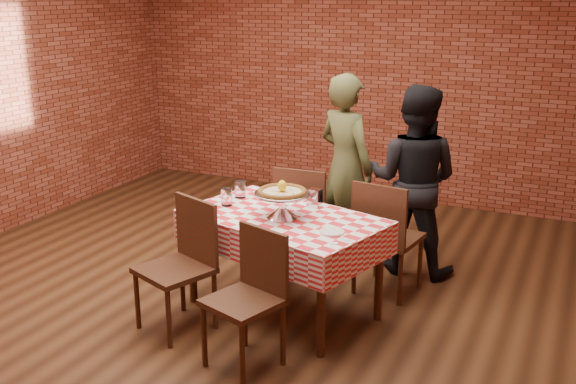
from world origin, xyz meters
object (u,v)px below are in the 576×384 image
object	(u,v)px
table	(283,264)
water_glass_left	(227,197)
chair_near_right	(243,302)
diner_black	(413,181)
chair_near_left	(174,268)
chair_far_left	(307,216)
diner_olive	(346,166)
condiment_caddy	(315,198)
pizza	(282,192)
water_glass_right	(240,189)
pizza_stand	(282,205)
chair_far_right	(389,236)

from	to	relation	value
table	water_glass_left	size ratio (longest dim) A/B	10.59
chair_near_right	diner_black	distance (m)	2.08
chair_near_left	chair_far_left	bearing A→B (deg)	94.89
chair_near_left	diner_olive	distance (m)	1.97
water_glass_left	chair_far_left	world-z (taller)	chair_far_left
table	diner_olive	xyz separation A→B (m)	(0.02, 1.27, 0.45)
water_glass_left	diner_black	bearing A→B (deg)	43.96
water_glass_left	condiment_caddy	bearing A→B (deg)	22.61
table	pizza	xyz separation A→B (m)	(0.01, -0.03, 0.57)
chair_near_right	diner_olive	distance (m)	2.12
water_glass_right	chair_far_left	distance (m)	0.75
chair_far_left	diner_black	bearing A→B (deg)	-162.68
condiment_caddy	diner_black	distance (m)	1.01
pizza	water_glass_left	world-z (taller)	pizza
water_glass_left	condiment_caddy	distance (m)	0.67
condiment_caddy	pizza	bearing A→B (deg)	-101.84
table	water_glass_left	world-z (taller)	water_glass_left
pizza_stand	condiment_caddy	bearing A→B (deg)	70.47
pizza	water_glass_left	distance (m)	0.52
pizza_stand	water_glass_right	size ratio (longest dim) A/B	3.07
table	water_glass_right	distance (m)	0.72
water_glass_right	diner_black	world-z (taller)	diner_black
chair_near_right	pizza	bearing A→B (deg)	115.17
pizza	diner_black	size ratio (longest dim) A/B	0.22
pizza_stand	condiment_caddy	world-z (taller)	pizza_stand
pizza	diner_olive	distance (m)	1.31
diner_olive	diner_black	world-z (taller)	diner_olive
pizza_stand	chair_far_left	world-z (taller)	pizza_stand
chair_near_left	diner_black	xyz separation A→B (m)	(1.23, 1.74, 0.34)
pizza	pizza_stand	bearing A→B (deg)	-90.00
water_glass_right	condiment_caddy	bearing A→B (deg)	3.37
diner_olive	table	bearing A→B (deg)	114.81
condiment_caddy	chair_far_right	distance (m)	0.71
pizza_stand	chair_near_right	xyz separation A→B (m)	(0.10, -0.79, -0.40)
water_glass_left	diner_black	distance (m)	1.61
condiment_caddy	chair_far_left	size ratio (longest dim) A/B	0.15
chair_near_right	chair_far_right	xyz separation A→B (m)	(0.51, 1.49, 0.02)
pizza_stand	diner_black	size ratio (longest dim) A/B	0.25
diner_black	table	bearing A→B (deg)	60.79
pizza_stand	water_glass_left	world-z (taller)	pizza_stand
table	chair_near_right	distance (m)	0.83
pizza	table	bearing A→B (deg)	105.51
pizza	chair_near_left	xyz separation A→B (m)	(-0.58, -0.55, -0.48)
table	diner_black	size ratio (longest dim) A/B	0.88
chair_far_right	chair_near_right	bearing A→B (deg)	79.39
condiment_caddy	chair_near_left	size ratio (longest dim) A/B	0.15
diner_olive	chair_near_left	bearing A→B (deg)	97.96
pizza	chair_far_right	world-z (taller)	pizza
table	chair_far_right	size ratio (longest dim) A/B	1.51
pizza_stand	pizza	world-z (taller)	pizza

